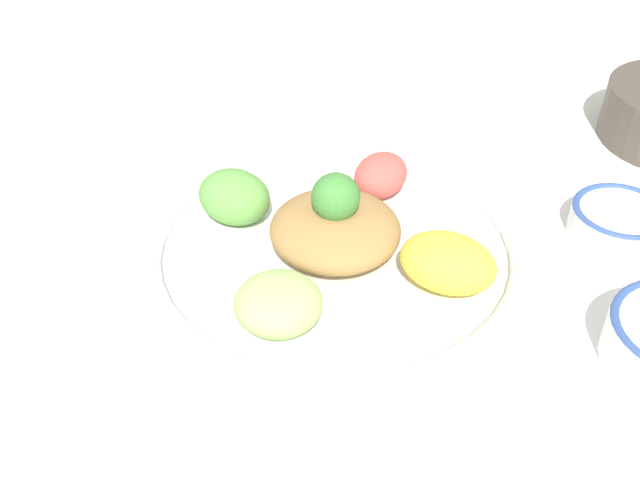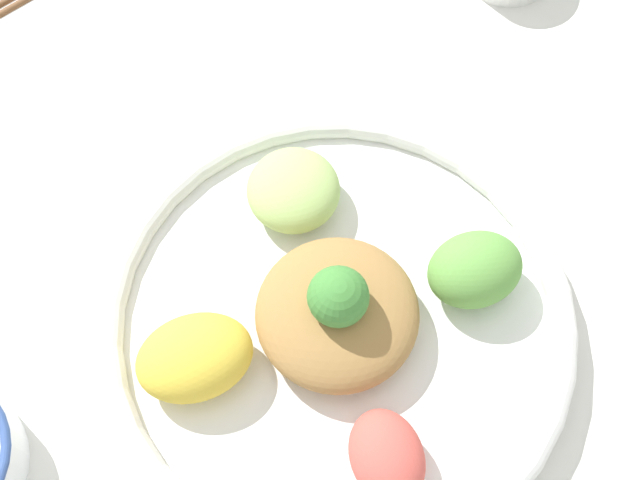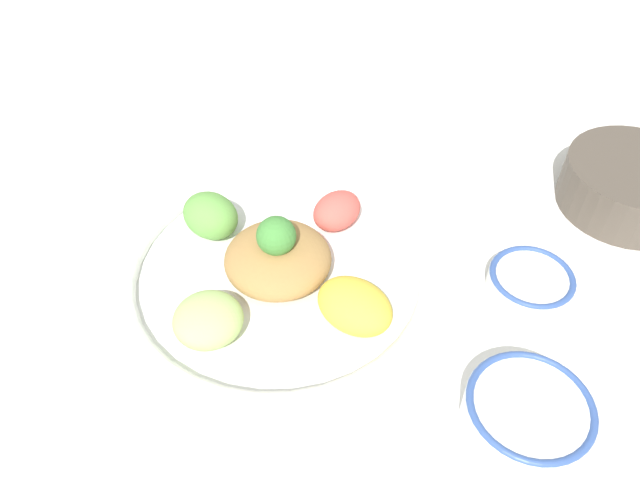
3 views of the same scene
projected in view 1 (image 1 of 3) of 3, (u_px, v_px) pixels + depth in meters
name	position (u px, v px, depth m)	size (l,w,h in m)	color
ground_plane	(331.00, 300.00, 0.67)	(2.40, 2.40, 0.00)	white
salad_platter	(335.00, 247.00, 0.70)	(0.36, 0.36, 0.10)	white
sauce_bowl_dark	(619.00, 220.00, 0.74)	(0.10, 0.10, 0.03)	white
serving_spoon_main	(242.00, 67.00, 1.05)	(0.05, 0.13, 0.01)	silver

